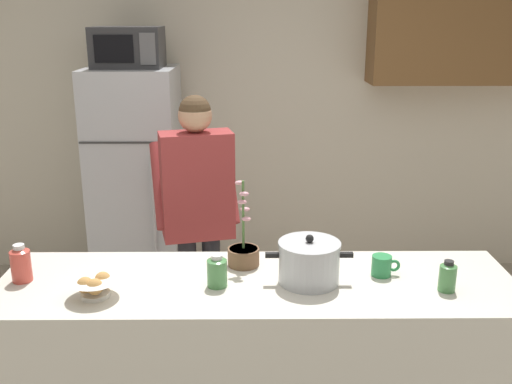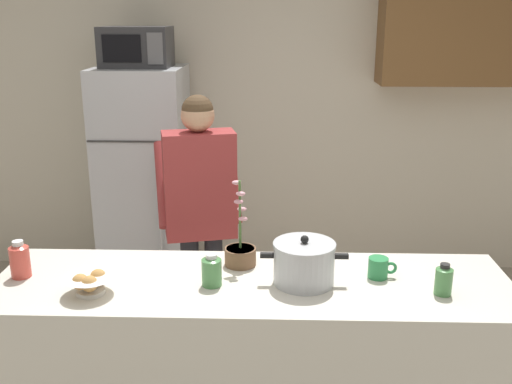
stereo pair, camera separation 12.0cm
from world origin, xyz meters
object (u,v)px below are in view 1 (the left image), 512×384
Objects in this scene: person_near_pot at (197,200)px; bread_bowl at (95,286)px; cooking_pot at (309,262)px; bottle_far_corner at (21,263)px; coffee_mug at (382,266)px; bottle_near_edge at (217,271)px; microwave at (128,47)px; bottle_mid_counter at (448,276)px; refrigerator at (137,182)px; potted_orchid at (243,252)px.

person_near_pot is 7.31× the size of bread_bowl.
cooking_pot is 1.28m from bottle_far_corner.
cooking_pot is 0.93m from bread_bowl.
coffee_mug is at bearing 10.62° from cooking_pot.
bottle_near_edge reaches higher than bread_bowl.
bottle_far_corner is at bearing -95.32° from microwave.
bottle_mid_counter is at bearing -40.27° from person_near_pot.
bread_bowl is 0.52m from bottle_near_edge.
refrigerator is at bearing 84.75° from bottle_far_corner.
bottle_mid_counter is 1.88m from bottle_far_corner.
person_near_pot is (0.54, -0.96, 0.17)m from refrigerator.
potted_orchid is at bearing 162.57° from bottle_mid_counter.
cooking_pot is at bearing -58.99° from refrigerator.
cooking_pot is 2.97× the size of coffee_mug.
refrigerator reaches higher than cooking_pot.
coffee_mug is (0.92, -0.83, -0.05)m from person_near_pot.
bread_bowl is 1.51× the size of bottle_near_edge.
microwave is 2.15× the size of bread_bowl.
refrigerator is 9.75× the size of bottle_far_corner.
bread_bowl is (-0.35, -1.03, -0.05)m from person_near_pot.
cooking_pot is 2.77× the size of bottle_mid_counter.
coffee_mug is at bearing 1.53° from bottle_far_corner.
bottle_far_corner is (-1.63, -0.04, 0.04)m from coffee_mug.
person_near_pot reaches higher than coffee_mug.
bottle_mid_counter is at bearing 1.75° from bread_bowl.
bottle_mid_counter is at bearing -3.09° from bottle_near_edge.
bottle_mid_counter is 0.93m from potted_orchid.
coffee_mug is (1.46, -1.77, -0.87)m from microwave.
refrigerator is 2.59m from bottle_mid_counter.
refrigerator is at bearing 129.14° from coffee_mug.
bread_bowl is (-1.26, -0.20, 0.00)m from coffee_mug.
refrigerator is 1.85m from bottle_far_corner.
bottle_mid_counter is at bearing -48.49° from microwave.
potted_orchid is (-0.88, 0.28, -0.00)m from bottle_mid_counter.
bread_bowl reaches higher than coffee_mug.
coffee_mug is 0.31× the size of potted_orchid.
coffee_mug is 0.59× the size of bread_bowl.
cooking_pot is (0.57, -0.89, -0.00)m from person_near_pot.
refrigerator reaches higher than bottle_near_edge.
microwave reaches higher than bread_bowl.
microwave reaches higher than coffee_mug.
potted_orchid is (-0.29, 0.18, -0.03)m from cooking_pot.
potted_orchid is (0.11, 0.22, -0.01)m from bottle_near_edge.
potted_orchid reaches higher than bottle_mid_counter.
refrigerator reaches higher than bottle_mid_counter.
bottle_far_corner is (-0.37, 0.16, 0.03)m from bread_bowl.
bottle_mid_counter reaches higher than bread_bowl.
potted_orchid is (0.62, 0.32, 0.02)m from bread_bowl.
bottle_mid_counter is (1.00, -0.05, -0.00)m from bottle_near_edge.
potted_orchid is at bearing -68.45° from person_near_pot.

